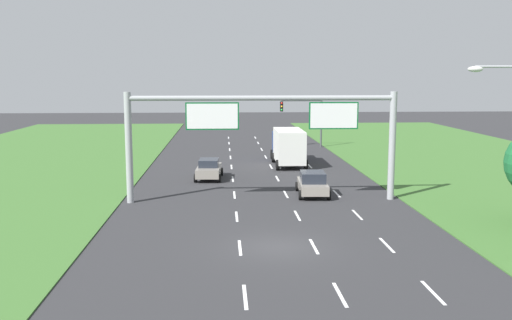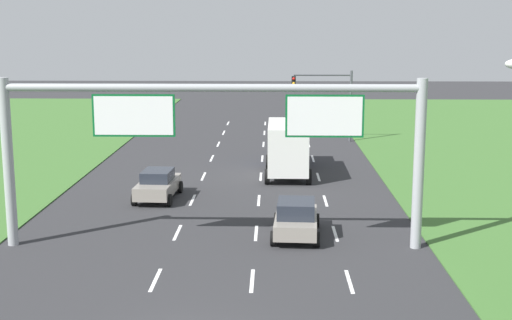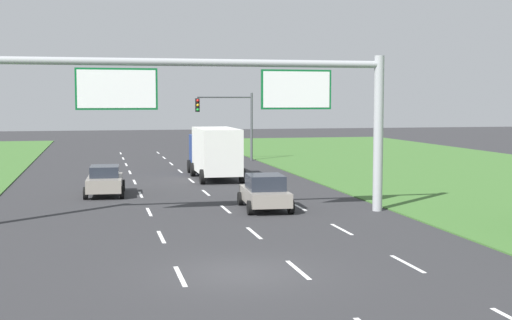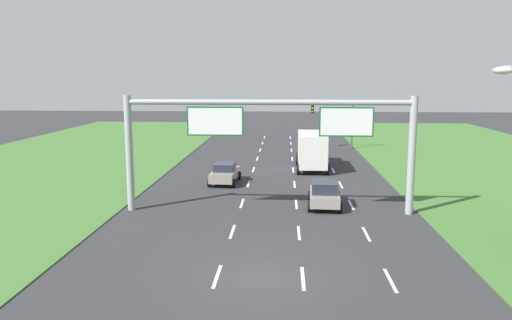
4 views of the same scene
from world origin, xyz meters
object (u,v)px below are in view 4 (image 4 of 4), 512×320
car_near_red (225,173)px  box_truck (312,149)px  car_lead_silver (324,194)px  traffic_light_mast (335,115)px  sign_gantry (271,131)px

car_near_red → box_truck: (6.98, 6.85, 0.96)m
car_lead_silver → box_truck: size_ratio=0.52×
box_truck → traffic_light_mast: size_ratio=1.43×
car_near_red → box_truck: box_truck is taller
car_near_red → car_lead_silver: 9.74m
car_lead_silver → traffic_light_mast: 26.40m
car_lead_silver → traffic_light_mast: bearing=86.3°
box_truck → sign_gantry: 15.67m
box_truck → traffic_light_mast: (3.26, 12.51, 2.12)m
sign_gantry → traffic_light_mast: size_ratio=3.08×
car_lead_silver → sign_gantry: (-3.35, -1.48, 4.08)m
car_near_red → traffic_light_mast: (10.25, 19.36, 3.08)m
car_lead_silver → sign_gantry: sign_gantry is taller
car_near_red → sign_gantry: sign_gantry is taller
car_near_red → car_lead_silver: size_ratio=1.03×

